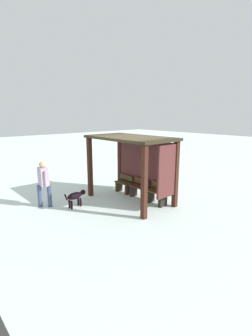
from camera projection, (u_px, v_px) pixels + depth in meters
ground_plane at (130, 201)px, 9.11m from camera, size 60.00×60.00×0.00m
bus_shelter at (138, 155)px, 8.82m from camera, size 3.18×1.79×2.37m
bench_left_inside at (124, 185)px, 10.01m from camera, size 0.79×0.34×0.71m
bench_center_inside at (139, 190)px, 9.35m from camera, size 0.79×0.35×0.74m
bench_right_inside at (157, 195)px, 8.70m from camera, size 0.79×0.41×0.77m
person_walking at (43, 181)px, 8.33m from camera, size 0.60×0.41×1.59m
dog at (76, 196)px, 8.43m from camera, size 0.26×0.85×0.56m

